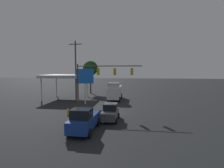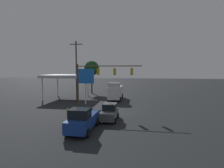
% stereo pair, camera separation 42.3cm
% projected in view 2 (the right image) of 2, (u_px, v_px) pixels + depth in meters
% --- Properties ---
extents(ground_plane, '(200.00, 200.00, 0.00)m').
position_uv_depth(ground_plane, '(110.00, 112.00, 24.86)').
color(ground_plane, black).
extents(traffic_signal_assembly, '(9.56, 0.43, 6.90)m').
position_uv_depth(traffic_signal_assembly, '(101.00, 76.00, 25.62)').
color(traffic_signal_assembly, '#473828').
rests_on(traffic_signal_assembly, ground).
extents(utility_pole, '(2.40, 0.26, 11.40)m').
position_uv_depth(utility_pole, '(76.00, 70.00, 32.99)').
color(utility_pole, '#473828').
rests_on(utility_pole, ground).
extents(gas_station_canopy, '(8.50, 7.78, 5.00)m').
position_uv_depth(gas_station_canopy, '(67.00, 76.00, 36.57)').
color(gas_station_canopy, '#B2B7BC').
rests_on(gas_station_canopy, ground).
extents(price_sign, '(3.01, 0.27, 6.20)m').
position_uv_depth(price_sign, '(85.00, 78.00, 30.56)').
color(price_sign, silver).
rests_on(price_sign, ground).
extents(pickup_parked, '(2.30, 5.22, 2.40)m').
position_uv_depth(pickup_parked, '(83.00, 120.00, 17.18)').
color(pickup_parked, navy).
rests_on(pickup_parked, ground).
extents(delivery_truck, '(2.57, 6.81, 3.58)m').
position_uv_depth(delivery_truck, '(116.00, 91.00, 35.09)').
color(delivery_truck, silver).
rests_on(delivery_truck, ground).
extents(hatchback_crossing, '(2.01, 3.83, 1.97)m').
position_uv_depth(hatchback_crossing, '(109.00, 112.00, 20.96)').
color(hatchback_crossing, '#474C51').
rests_on(hatchback_crossing, ground).
extents(street_tree, '(3.77, 3.77, 8.35)m').
position_uv_depth(street_tree, '(92.00, 68.00, 44.71)').
color(street_tree, '#4C331E').
rests_on(street_tree, ground).
extents(fire_hydrant, '(0.24, 0.24, 0.88)m').
position_uv_depth(fire_hydrant, '(68.00, 112.00, 23.41)').
color(fire_hydrant, gold).
rests_on(fire_hydrant, ground).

